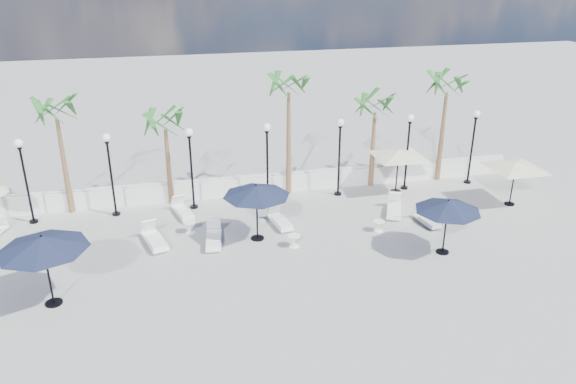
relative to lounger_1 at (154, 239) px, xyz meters
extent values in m
plane|color=gray|center=(5.32, -3.25, -0.25)|extent=(100.00, 100.00, 0.00)
cube|color=silver|center=(5.32, 4.25, 0.20)|extent=(26.00, 0.30, 0.90)
cube|color=silver|center=(5.32, 4.25, 0.72)|extent=(26.00, 0.12, 0.08)
cylinder|color=black|center=(-5.18, 3.25, -0.20)|extent=(0.36, 0.36, 0.10)
cylinder|color=black|center=(-5.18, 3.25, 1.50)|extent=(0.10, 0.10, 3.50)
cylinder|color=black|center=(-5.18, 3.25, 3.20)|extent=(0.18, 0.18, 0.10)
sphere|color=white|center=(-5.18, 3.25, 3.41)|extent=(0.36, 0.36, 0.36)
cylinder|color=black|center=(-1.68, 3.25, -0.20)|extent=(0.36, 0.36, 0.10)
cylinder|color=black|center=(-1.68, 3.25, 1.50)|extent=(0.10, 0.10, 3.50)
cylinder|color=black|center=(-1.68, 3.25, 3.20)|extent=(0.18, 0.18, 0.10)
sphere|color=white|center=(-1.68, 3.25, 3.41)|extent=(0.36, 0.36, 0.36)
cylinder|color=black|center=(1.82, 3.25, -0.20)|extent=(0.36, 0.36, 0.10)
cylinder|color=black|center=(1.82, 3.25, 1.50)|extent=(0.10, 0.10, 3.50)
cylinder|color=black|center=(1.82, 3.25, 3.20)|extent=(0.18, 0.18, 0.10)
sphere|color=white|center=(1.82, 3.25, 3.41)|extent=(0.36, 0.36, 0.36)
cylinder|color=black|center=(5.32, 3.25, -0.20)|extent=(0.36, 0.36, 0.10)
cylinder|color=black|center=(5.32, 3.25, 1.50)|extent=(0.10, 0.10, 3.50)
cylinder|color=black|center=(5.32, 3.25, 3.20)|extent=(0.18, 0.18, 0.10)
sphere|color=white|center=(5.32, 3.25, 3.41)|extent=(0.36, 0.36, 0.36)
cylinder|color=black|center=(8.82, 3.25, -0.20)|extent=(0.36, 0.36, 0.10)
cylinder|color=black|center=(8.82, 3.25, 1.50)|extent=(0.10, 0.10, 3.50)
cylinder|color=black|center=(8.82, 3.25, 3.20)|extent=(0.18, 0.18, 0.10)
sphere|color=white|center=(8.82, 3.25, 3.41)|extent=(0.36, 0.36, 0.36)
cylinder|color=black|center=(12.32, 3.25, -0.20)|extent=(0.36, 0.36, 0.10)
cylinder|color=black|center=(12.32, 3.25, 1.50)|extent=(0.10, 0.10, 3.50)
cylinder|color=black|center=(12.32, 3.25, 3.20)|extent=(0.18, 0.18, 0.10)
sphere|color=white|center=(12.32, 3.25, 3.41)|extent=(0.36, 0.36, 0.36)
cylinder|color=black|center=(15.82, 3.25, -0.20)|extent=(0.36, 0.36, 0.10)
cylinder|color=black|center=(15.82, 3.25, 1.50)|extent=(0.10, 0.10, 3.50)
cylinder|color=black|center=(15.82, 3.25, 3.20)|extent=(0.18, 0.18, 0.10)
sphere|color=white|center=(15.82, 3.25, 3.41)|extent=(0.36, 0.36, 0.36)
cone|color=brown|center=(-3.68, 4.05, 1.95)|extent=(0.28, 0.28, 4.40)
cone|color=brown|center=(0.82, 4.05, 1.55)|extent=(0.28, 0.28, 3.60)
cone|color=brown|center=(6.52, 4.05, 2.25)|extent=(0.28, 0.28, 5.00)
cone|color=brown|center=(10.82, 4.05, 1.65)|extent=(0.28, 0.28, 3.80)
cone|color=brown|center=(14.52, 4.05, 2.05)|extent=(0.28, 0.28, 4.60)
cube|color=white|center=(0.01, -0.02, -0.09)|extent=(1.15, 2.06, 0.11)
cube|color=white|center=(0.08, -0.28, 0.02)|extent=(0.94, 1.44, 0.11)
cube|color=white|center=(-0.20, 0.74, 0.30)|extent=(0.71, 0.61, 0.61)
cube|color=white|center=(1.27, 2.57, -0.11)|extent=(1.01, 1.85, 0.09)
cube|color=white|center=(1.33, 2.34, 0.00)|extent=(0.83, 1.29, 0.09)
cube|color=white|center=(1.09, 3.25, 0.24)|extent=(0.64, 0.54, 0.55)
cube|color=white|center=(5.35, 0.57, -0.11)|extent=(0.88, 1.85, 0.10)
cube|color=white|center=(5.39, 0.33, 0.00)|extent=(0.75, 1.28, 0.10)
cube|color=white|center=(5.23, 1.28, 0.25)|extent=(0.62, 0.51, 0.56)
cube|color=white|center=(2.35, -0.46, -0.10)|extent=(0.83, 1.91, 0.10)
cube|color=white|center=(2.32, -0.70, 0.01)|extent=(0.72, 1.31, 0.10)
cube|color=white|center=(2.44, 0.29, 0.27)|extent=(0.63, 0.50, 0.58)
cube|color=white|center=(11.64, -0.69, -0.12)|extent=(0.78, 1.65, 0.09)
cube|color=white|center=(11.67, -0.90, -0.03)|extent=(0.66, 1.14, 0.09)
cube|color=white|center=(11.53, -0.05, 0.19)|extent=(0.55, 0.45, 0.50)
cube|color=white|center=(10.65, 0.60, -0.10)|extent=(1.34, 1.98, 0.10)
cube|color=white|center=(10.54, 0.37, 0.01)|extent=(1.06, 1.41, 0.10)
cube|color=white|center=(10.96, 1.30, 0.28)|extent=(0.72, 0.65, 0.59)
cylinder|color=white|center=(1.47, 0.72, -0.24)|extent=(0.40, 0.40, 0.03)
cylinder|color=white|center=(1.47, 0.72, -0.01)|extent=(0.06, 0.06, 0.48)
cylinder|color=white|center=(1.47, 0.72, 0.24)|extent=(0.52, 0.52, 0.03)
cylinder|color=white|center=(5.48, -1.46, -0.24)|extent=(0.40, 0.40, 0.03)
cylinder|color=white|center=(5.48, -1.46, -0.01)|extent=(0.06, 0.06, 0.48)
cylinder|color=white|center=(5.48, -1.46, 0.24)|extent=(0.52, 0.52, 0.03)
cylinder|color=white|center=(9.31, -0.91, -0.24)|extent=(0.38, 0.38, 0.03)
cylinder|color=white|center=(9.31, -0.91, -0.02)|extent=(0.06, 0.06, 0.46)
cylinder|color=white|center=(9.31, -0.91, 0.21)|extent=(0.49, 0.49, 0.03)
cylinder|color=black|center=(-3.37, -3.56, -0.22)|extent=(0.57, 0.57, 0.06)
cylinder|color=black|center=(-3.37, -3.56, 1.00)|extent=(0.07, 0.07, 2.51)
cone|color=black|center=(-3.37, -3.56, 2.07)|extent=(2.97, 2.97, 0.46)
sphere|color=black|center=(-3.37, -3.56, 2.33)|extent=(0.08, 0.08, 0.08)
cylinder|color=black|center=(4.16, -0.45, -0.22)|extent=(0.55, 0.55, 0.06)
cylinder|color=black|center=(4.16, -0.45, 0.93)|extent=(0.07, 0.07, 2.35)
cone|color=black|center=(4.16, -0.45, 1.93)|extent=(2.75, 2.75, 0.44)
sphere|color=black|center=(4.16, -0.45, 2.17)|extent=(0.08, 0.08, 0.08)
cylinder|color=black|center=(11.12, -3.22, -0.22)|extent=(0.51, 0.51, 0.05)
cylinder|color=black|center=(11.12, -3.22, 0.85)|extent=(0.06, 0.06, 2.20)
cone|color=black|center=(11.12, -3.22, 1.78)|extent=(2.56, 2.56, 0.41)
sphere|color=black|center=(11.12, -3.22, 2.01)|extent=(0.07, 0.07, 0.07)
cylinder|color=black|center=(16.37, 0.33, -0.22)|extent=(0.47, 0.47, 0.05)
cylinder|color=black|center=(16.37, 0.33, 0.80)|extent=(0.06, 0.06, 2.10)
pyramid|color=beige|center=(16.37, 0.33, 1.87)|extent=(4.65, 4.65, 0.32)
cylinder|color=black|center=(11.73, 2.95, -0.22)|extent=(0.50, 0.50, 0.06)
cylinder|color=black|center=(11.73, 2.95, 0.84)|extent=(0.07, 0.07, 2.18)
pyramid|color=beige|center=(11.73, 2.95, 1.95)|extent=(4.73, 4.73, 0.34)
camera|label=1|loc=(0.82, -20.89, 10.66)|focal=35.00mm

